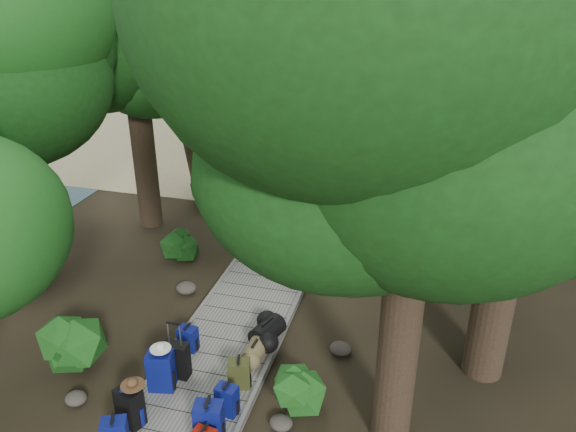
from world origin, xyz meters
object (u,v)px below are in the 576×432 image
(duffel_right_black, at_px, (267,331))
(suitcase_on_boardwalk, at_px, (177,360))
(kayak, at_px, (245,145))
(sun_lounger, at_px, (432,162))
(backpack_right_d, at_px, (239,372))
(duffel_right_khaki, at_px, (255,352))
(backpack_left_c, at_px, (161,369))
(backpack_left_b, at_px, (130,405))
(backpack_right_c, at_px, (227,399))
(backpack_right_b, at_px, (209,421))
(lone_suitcase_on_sand, at_px, (333,171))
(backpack_left_d, at_px, (188,337))

(duffel_right_black, height_order, suitcase_on_boardwalk, suitcase_on_boardwalk)
(kayak, xyz_separation_m, sun_lounger, (7.26, -0.42, 0.10))
(backpack_right_d, relative_size, duffel_right_khaki, 1.11)
(duffel_right_black, xyz_separation_m, sun_lounger, (2.76, 11.20, -0.05))
(duffel_right_khaki, bearing_deg, backpack_right_d, -88.66)
(backpack_left_c, relative_size, duffel_right_khaki, 1.57)
(backpack_right_d, bearing_deg, sun_lounger, 61.75)
(backpack_left_b, relative_size, sun_lounger, 0.44)
(backpack_left_c, height_order, suitcase_on_boardwalk, backpack_left_c)
(backpack_right_c, distance_m, duffel_right_khaki, 1.40)
(suitcase_on_boardwalk, bearing_deg, duffel_right_black, 48.12)
(backpack_right_b, height_order, kayak, backpack_right_b)
(duffel_right_khaki, bearing_deg, backpack_left_c, -134.75)
(backpack_left_c, bearing_deg, backpack_right_b, -46.69)
(backpack_left_c, distance_m, suitcase_on_boardwalk, 0.39)
(backpack_left_c, xyz_separation_m, duffel_right_black, (1.38, 1.74, -0.19))
(backpack_left_c, distance_m, duffel_right_black, 2.23)
(lone_suitcase_on_sand, bearing_deg, sun_lounger, 46.62)
(backpack_right_b, relative_size, kayak, 0.23)
(backpack_left_d, distance_m, backpack_right_b, 2.35)
(backpack_left_d, bearing_deg, kayak, 110.33)
(backpack_left_b, xyz_separation_m, backpack_right_c, (1.41, 0.62, -0.08))
(backpack_left_c, bearing_deg, backpack_right_c, -22.95)
(lone_suitcase_on_sand, bearing_deg, kayak, 165.84)
(kayak, bearing_deg, backpack_right_c, -68.41)
(backpack_left_d, height_order, lone_suitcase_on_sand, backpack_left_d)
(backpack_left_c, relative_size, backpack_right_b, 1.04)
(kayak, bearing_deg, duffel_right_khaki, -66.44)
(backpack_right_b, height_order, duffel_right_khaki, backpack_right_b)
(duffel_right_black, distance_m, suitcase_on_boardwalk, 1.87)
(duffel_right_black, bearing_deg, kayak, 129.56)
(backpack_left_c, bearing_deg, lone_suitcase_on_sand, 73.76)
(backpack_right_c, xyz_separation_m, sun_lounger, (2.83, 13.21, -0.12))
(backpack_right_b, bearing_deg, suitcase_on_boardwalk, 122.91)
(duffel_right_khaki, relative_size, suitcase_on_boardwalk, 0.76)
(backpack_left_b, height_order, backpack_right_c, backpack_left_b)
(backpack_left_c, height_order, duffel_right_black, backpack_left_c)
(backpack_right_c, bearing_deg, suitcase_on_boardwalk, 161.00)
(backpack_right_b, xyz_separation_m, backpack_right_c, (0.05, 0.62, -0.10))
(backpack_left_b, height_order, sun_lounger, backpack_left_b)
(backpack_right_d, height_order, kayak, backpack_right_d)
(backpack_right_d, bearing_deg, duffel_right_black, 70.26)
(kayak, bearing_deg, sun_lounger, 0.24)
(backpack_right_c, distance_m, kayak, 14.33)
(backpack_left_d, height_order, sun_lounger, backpack_left_d)
(duffel_right_black, relative_size, kayak, 0.20)
(backpack_right_c, distance_m, backpack_right_d, 0.66)
(backpack_right_c, bearing_deg, sun_lounger, 86.58)
(backpack_left_c, xyz_separation_m, duffel_right_khaki, (1.33, 1.13, -0.24))
(backpack_left_d, bearing_deg, backpack_right_c, -40.02)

